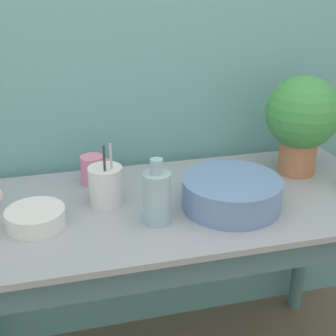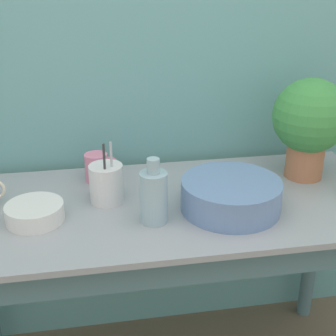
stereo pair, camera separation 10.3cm
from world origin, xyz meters
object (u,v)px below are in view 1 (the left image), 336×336
object	(u,v)px
mug_pink	(93,170)
bottle_tall	(157,196)
bowl_wash_large	(231,193)
potted_plant	(302,118)
utensil_cup	(106,185)
bowl_small_enamel_white	(36,218)

from	to	relation	value
mug_pink	bottle_tall	bearing A→B (deg)	-63.51
bowl_wash_large	mug_pink	size ratio (longest dim) A/B	2.64
potted_plant	utensil_cup	bearing A→B (deg)	-174.23
potted_plant	bottle_tall	world-z (taller)	potted_plant
mug_pink	bowl_small_enamel_white	world-z (taller)	mug_pink
potted_plant	mug_pink	xyz separation A→B (m)	(-0.73, 0.09, -0.16)
potted_plant	utensil_cup	world-z (taller)	potted_plant
bottle_tall	mug_pink	distance (m)	0.35
bottle_tall	bowl_wash_large	bearing A→B (deg)	7.59
potted_plant	bowl_small_enamel_white	size ratio (longest dim) A/B	2.06
mug_pink	utensil_cup	world-z (taller)	utensil_cup
bottle_tall	mug_pink	bearing A→B (deg)	116.49
potted_plant	bottle_tall	xyz separation A→B (m)	(-0.58, -0.22, -0.13)
bowl_wash_large	utensil_cup	xyz separation A→B (m)	(-0.38, 0.12, 0.02)
bowl_small_enamel_white	utensil_cup	bearing A→B (deg)	22.30
bottle_tall	utensil_cup	size ratio (longest dim) A/B	0.96
bottle_tall	potted_plant	bearing A→B (deg)	21.17
utensil_cup	mug_pink	bearing A→B (deg)	98.69
utensil_cup	bowl_wash_large	bearing A→B (deg)	-17.45
potted_plant	utensil_cup	distance (m)	0.73
bowl_wash_large	bowl_small_enamel_white	world-z (taller)	bowl_wash_large
potted_plant	mug_pink	size ratio (longest dim) A/B	3.02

